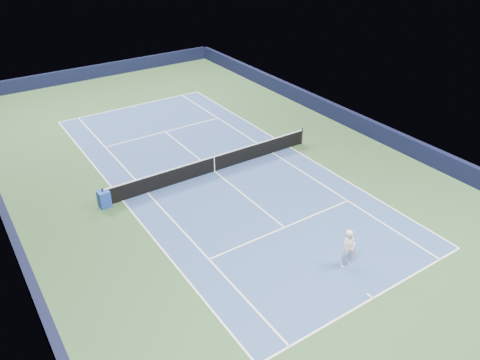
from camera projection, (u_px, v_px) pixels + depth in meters
ground at (215, 171)px, 26.53m from camera, size 40.00×40.00×0.00m
wall_far at (97, 71)px, 40.43m from camera, size 22.00×0.35×1.10m
wall_right at (352, 120)px, 31.40m from camera, size 0.35×40.00×1.10m
wall_left at (9, 227)px, 21.10m from camera, size 0.35×40.00×1.10m
court_surface at (215, 171)px, 26.53m from camera, size 10.97×23.77×0.01m
baseline_far at (133, 106)px, 35.03m from camera, size 10.97×0.08×0.00m
baseline_near at (373, 298)px, 18.02m from camera, size 10.97×0.08×0.00m
sideline_doubles_right at (290, 147)px, 29.13m from camera, size 0.08×23.77×0.00m
sideline_doubles_left at (123, 201)px, 23.91m from camera, size 0.08×23.77×0.00m
sideline_singles_right at (272, 153)px, 28.48m from camera, size 0.08×23.77×0.00m
sideline_singles_left at (147, 193)px, 24.57m from camera, size 0.08×23.77×0.00m
service_line_far at (165, 132)px, 31.10m from camera, size 8.23×0.08×0.00m
service_line_near at (285, 227)px, 21.94m from camera, size 8.23×0.08×0.00m
center_service_line at (215, 171)px, 26.52m from camera, size 0.08×12.80×0.00m
center_mark_far at (134, 107)px, 34.92m from camera, size 0.08×0.30×0.00m
center_mark_near at (370, 296)px, 18.13m from camera, size 0.08×0.30×0.00m
tennis_net at (214, 164)px, 26.27m from camera, size 12.90×0.10×1.07m
sponsor_cube at (104, 199)px, 23.23m from camera, size 0.60×0.54×0.90m
tennis_player at (348, 249)px, 19.19m from camera, size 0.83×1.29×1.79m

